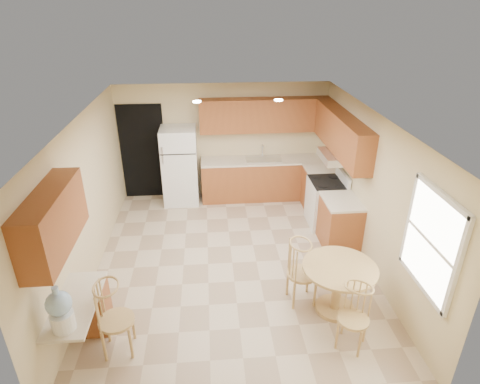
{
  "coord_description": "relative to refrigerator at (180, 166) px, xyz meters",
  "views": [
    {
      "loc": [
        -0.34,
        -5.6,
        4.08
      ],
      "look_at": [
        0.16,
        0.3,
        1.19
      ],
      "focal_mm": 30.0,
      "sensor_mm": 36.0,
      "label": 1
    }
  ],
  "objects": [
    {
      "name": "floor",
      "position": [
        0.95,
        -2.4,
        -0.84
      ],
      "size": [
        5.5,
        5.5,
        0.0
      ],
      "primitive_type": "plane",
      "color": "#C1AB8C",
      "rests_on": "ground"
    },
    {
      "name": "ceiling",
      "position": [
        0.95,
        -2.4,
        1.66
      ],
      "size": [
        4.5,
        5.5,
        0.02
      ],
      "primitive_type": "cube",
      "color": "white",
      "rests_on": "wall_back"
    },
    {
      "name": "wall_back",
      "position": [
        0.95,
        0.35,
        0.41
      ],
      "size": [
        4.5,
        0.02,
        2.5
      ],
      "primitive_type": "cube",
      "color": "#C6B386",
      "rests_on": "floor"
    },
    {
      "name": "wall_front",
      "position": [
        0.95,
        -5.15,
        0.41
      ],
      "size": [
        4.5,
        0.02,
        2.5
      ],
      "primitive_type": "cube",
      "color": "#C6B386",
      "rests_on": "floor"
    },
    {
      "name": "wall_left",
      "position": [
        -1.3,
        -2.4,
        0.41
      ],
      "size": [
        0.02,
        5.5,
        2.5
      ],
      "primitive_type": "cube",
      "color": "#C6B386",
      "rests_on": "floor"
    },
    {
      "name": "wall_right",
      "position": [
        3.2,
        -2.4,
        0.41
      ],
      "size": [
        0.02,
        5.5,
        2.5
      ],
      "primitive_type": "cube",
      "color": "#C6B386",
      "rests_on": "floor"
    },
    {
      "name": "doorway",
      "position": [
        -0.8,
        0.34,
        0.21
      ],
      "size": [
        0.9,
        0.02,
        2.1
      ],
      "primitive_type": "cube",
      "color": "black",
      "rests_on": "floor"
    },
    {
      "name": "base_cab_back",
      "position": [
        1.83,
        0.05,
        -0.4
      ],
      "size": [
        2.75,
        0.6,
        0.87
      ],
      "primitive_type": "cube",
      "color": "#9D5428",
      "rests_on": "floor"
    },
    {
      "name": "counter_back",
      "position": [
        1.83,
        0.05,
        0.05
      ],
      "size": [
        2.75,
        0.63,
        0.04
      ],
      "primitive_type": "cube",
      "color": "beige",
      "rests_on": "base_cab_back"
    },
    {
      "name": "base_cab_right_a",
      "position": [
        2.9,
        -0.54,
        -0.4
      ],
      "size": [
        0.6,
        0.59,
        0.87
      ],
      "primitive_type": "cube",
      "color": "#9D5428",
      "rests_on": "floor"
    },
    {
      "name": "counter_right_a",
      "position": [
        2.9,
        -0.54,
        0.05
      ],
      "size": [
        0.63,
        0.59,
        0.04
      ],
      "primitive_type": "cube",
      "color": "beige",
      "rests_on": "base_cab_right_a"
    },
    {
      "name": "base_cab_right_b",
      "position": [
        2.9,
        -2.0,
        -0.4
      ],
      "size": [
        0.6,
        0.8,
        0.87
      ],
      "primitive_type": "cube",
      "color": "#9D5428",
      "rests_on": "floor"
    },
    {
      "name": "counter_right_b",
      "position": [
        2.9,
        -2.0,
        0.05
      ],
      "size": [
        0.63,
        0.8,
        0.04
      ],
      "primitive_type": "cube",
      "color": "beige",
      "rests_on": "base_cab_right_b"
    },
    {
      "name": "upper_cab_back",
      "position": [
        1.83,
        0.19,
        1.01
      ],
      "size": [
        2.75,
        0.33,
        0.7
      ],
      "primitive_type": "cube",
      "color": "#9D5428",
      "rests_on": "wall_back"
    },
    {
      "name": "upper_cab_right",
      "position": [
        3.04,
        -1.19,
        1.01
      ],
      "size": [
        0.33,
        2.42,
        0.7
      ],
      "primitive_type": "cube",
      "color": "#9D5428",
      "rests_on": "wall_right"
    },
    {
      "name": "upper_cab_left",
      "position": [
        -1.13,
        -4.0,
        1.01
      ],
      "size": [
        0.33,
        1.4,
        0.7
      ],
      "primitive_type": "cube",
      "color": "#9D5428",
      "rests_on": "wall_left"
    },
    {
      "name": "sink",
      "position": [
        1.8,
        0.05,
        0.08
      ],
      "size": [
        0.78,
        0.44,
        0.01
      ],
      "primitive_type": "cube",
      "color": "silver",
      "rests_on": "counter_back"
    },
    {
      "name": "range_hood",
      "position": [
        2.95,
        -1.22,
        0.58
      ],
      "size": [
        0.5,
        0.76,
        0.14
      ],
      "primitive_type": "cube",
      "color": "silver",
      "rests_on": "upper_cab_right"
    },
    {
      "name": "desk_pedestal",
      "position": [
        -1.05,
        -3.72,
        -0.48
      ],
      "size": [
        0.48,
        0.42,
        0.72
      ],
      "primitive_type": "cube",
      "color": "#9D5428",
      "rests_on": "floor"
    },
    {
      "name": "desk_top",
      "position": [
        -1.05,
        -4.1,
        -0.09
      ],
      "size": [
        0.5,
        1.2,
        0.04
      ],
      "primitive_type": "cube",
      "color": "beige",
      "rests_on": "desk_pedestal"
    },
    {
      "name": "window",
      "position": [
        3.18,
        -4.25,
        0.66
      ],
      "size": [
        0.06,
        1.12,
        1.3
      ],
      "color": "white",
      "rests_on": "wall_right"
    },
    {
      "name": "can_light_a",
      "position": [
        0.45,
        -1.2,
        1.65
      ],
      "size": [
        0.14,
        0.14,
        0.02
      ],
      "primitive_type": "cylinder",
      "color": "white",
      "rests_on": "ceiling"
    },
    {
      "name": "can_light_b",
      "position": [
        1.85,
        -1.2,
        1.65
      ],
      "size": [
        0.14,
        0.14,
        0.02
      ],
      "primitive_type": "cylinder",
      "color": "white",
      "rests_on": "ceiling"
    },
    {
      "name": "refrigerator",
      "position": [
        0.0,
        0.0,
        0.0
      ],
      "size": [
        0.74,
        0.72,
        1.67
      ],
      "color": "white",
      "rests_on": "floor"
    },
    {
      "name": "stove",
      "position": [
        2.88,
        -1.22,
        -0.37
      ],
      "size": [
        0.65,
        0.76,
        1.09
      ],
      "color": "white",
      "rests_on": "floor"
    },
    {
      "name": "dining_table",
      "position": [
        2.35,
        -3.66,
        -0.34
      ],
      "size": [
        1.03,
        1.03,
        0.76
      ],
      "rotation": [
        0.0,
        0.0,
        -0.28
      ],
      "color": "tan",
      "rests_on": "floor"
    },
    {
      "name": "chair_table_a",
      "position": [
        1.9,
        -3.51,
        -0.22
      ],
      "size": [
        0.44,
        0.57,
        1.01
      ],
      "rotation": [
        0.0,
        0.0,
        -1.47
      ],
      "color": "tan",
      "rests_on": "floor"
    },
    {
      "name": "chair_table_b",
      "position": [
        2.35,
        -4.4,
        -0.28
      ],
      "size": [
        0.4,
        0.47,
        0.91
      ],
      "rotation": [
        0.0,
        0.0,
        2.56
      ],
      "color": "tan",
      "rests_on": "floor"
    },
    {
      "name": "chair_desk",
      "position": [
        -0.6,
        -4.23,
        -0.22
      ],
      "size": [
        0.45,
        0.58,
        1.01
      ],
      "rotation": [
        0.0,
        0.0,
        -1.5
      ],
      "color": "tan",
      "rests_on": "floor"
    },
    {
      "name": "water_crock",
      "position": [
        -1.05,
        -4.52,
        0.19
      ],
      "size": [
        0.28,
        0.28,
        0.57
      ],
      "color": "white",
      "rests_on": "desk_top"
    }
  ]
}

